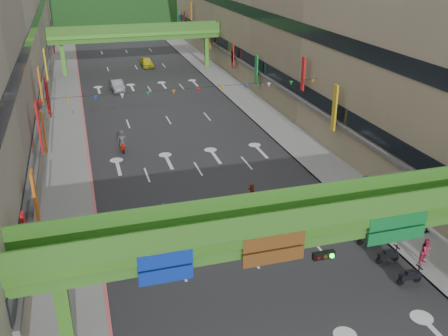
{
  "coord_description": "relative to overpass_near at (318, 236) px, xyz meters",
  "views": [
    {
      "loc": [
        -9.17,
        -12.93,
        17.85
      ],
      "look_at": [
        0.0,
        18.0,
        3.5
      ],
      "focal_mm": 40.0,
      "sensor_mm": 36.0,
      "label": 1
    }
  ],
  "objects": [
    {
      "name": "road_slab",
      "position": [
        -0.93,
        44.62,
        -5.2
      ],
      "size": [
        18.0,
        140.0,
        0.02
      ],
      "primitive_type": "cube",
      "color": "#28282B",
      "rests_on": "ground"
    },
    {
      "name": "sidewalk_left",
      "position": [
        -11.93,
        44.62,
        -5.13
      ],
      "size": [
        4.0,
        140.0,
        0.15
      ],
      "primitive_type": "cube",
      "color": "gray",
      "rests_on": "ground"
    },
    {
      "name": "sidewalk_right",
      "position": [
        10.07,
        44.62,
        -5.13
      ],
      "size": [
        4.0,
        140.0,
        0.15
      ],
      "primitive_type": "cube",
      "color": "gray",
      "rests_on": "ground"
    },
    {
      "name": "curb_left",
      "position": [
        -10.03,
        44.62,
        -5.12
      ],
      "size": [
        0.2,
        140.0,
        0.18
      ],
      "primitive_type": "cube",
      "color": "#CC5959",
      "rests_on": "ground"
    },
    {
      "name": "curb_right",
      "position": [
        8.17,
        44.62,
        -5.12
      ],
      "size": [
        0.2,
        140.0,
        0.18
      ],
      "primitive_type": "cube",
      "color": "gray",
      "rests_on": "ground"
    },
    {
      "name": "building_row_right",
      "position": [
        18.0,
        44.62,
        4.25
      ],
      "size": [
        12.8,
        95.0,
        19.0
      ],
      "color": "gray",
      "rests_on": "ground"
    },
    {
      "name": "overpass_near",
      "position": [
        0.0,
        0.0,
        0.0
      ],
      "size": [
        28.0,
        12.27,
        7.1
      ],
      "color": "#4C9E2D",
      "rests_on": "ground"
    },
    {
      "name": "overpass_far",
      "position": [
        -0.93,
        59.62,
        0.2
      ],
      "size": [
        28.0,
        2.2,
        7.1
      ],
      "color": "#4C9E2D",
      "rests_on": "ground"
    },
    {
      "name": "hill_left",
      "position": [
        -15.93,
        154.62,
        -5.21
      ],
      "size": [
        168.0,
        140.0,
        112.0
      ],
      "primitive_type": "ellipsoid",
      "color": "#1C4419",
      "rests_on": "ground"
    },
    {
      "name": "bunting_string",
      "position": [
        -0.93,
        24.62,
        0.75
      ],
      "size": [
        26.0,
        0.36,
        0.47
      ],
      "color": "black",
      "rests_on": "ground"
    },
    {
      "name": "scooter_rider_near",
      "position": [
        -5.57,
        11.43,
        -4.32
      ],
      "size": [
        0.67,
        1.6,
        1.93
      ],
      "color": "black",
      "rests_on": "ground"
    },
    {
      "name": "scooter_rider_mid",
      "position": [
        1.14,
        12.27,
        -4.09
      ],
      "size": [
        0.88,
        1.6,
        2.15
      ],
      "color": "black",
      "rests_on": "ground"
    },
    {
      "name": "scooter_rider_left",
      "position": [
        -8.43,
        7.11,
        -4.13
      ],
      "size": [
        1.09,
        1.6,
        2.13
      ],
      "color": "gray",
      "rests_on": "ground"
    },
    {
      "name": "scooter_rider_far",
      "position": [
        -6.82,
        26.58,
        -4.12
      ],
      "size": [
        0.9,
        1.6,
        2.12
      ],
      "color": "#7D0B00",
      "rests_on": "ground"
    },
    {
      "name": "parked_scooter_row",
      "position": [
        6.87,
        4.62,
        -4.68
      ],
      "size": [
        1.6,
        7.15,
        1.08
      ],
      "color": "black",
      "rests_on": "ground"
    },
    {
      "name": "car_silver",
      "position": [
        -5.23,
        48.88,
        -4.48
      ],
      "size": [
        1.88,
        4.54,
        1.46
      ],
      "primitive_type": "imported",
      "rotation": [
        0.0,
        0.0,
        0.08
      ],
      "color": "gray",
      "rests_on": "ground"
    },
    {
      "name": "car_yellow",
      "position": [
        0.82,
        62.52,
        -4.45
      ],
      "size": [
        1.89,
        4.49,
        1.52
      ],
      "primitive_type": "imported",
      "rotation": [
        0.0,
        0.0,
        0.02
      ],
      "color": "yellow",
      "rests_on": "ground"
    },
    {
      "name": "pedestrian_red",
      "position": [
        8.87,
        2.62,
        -4.35
      ],
      "size": [
        1.0,
        0.89,
        1.72
      ],
      "primitive_type": "imported",
      "rotation": [
        0.0,
        0.0,
        0.34
      ],
      "color": "#B92A4B",
      "rests_on": "ground"
    },
    {
      "name": "pedestrian_dark",
      "position": [
        11.27,
        5.71,
        -4.42
      ],
      "size": [
        0.97,
        0.52,
        1.58
      ],
      "primitive_type": "imported",
      "rotation": [
        0.0,
        0.0,
        0.15
      ],
      "color": "#23242B",
      "rests_on": "ground"
    },
    {
      "name": "pedestrian_blue",
      "position": [
        9.98,
        11.49,
        -4.31
      ],
      "size": [
        0.9,
        0.64,
        1.79
      ],
      "primitive_type": "imported",
      "rotation": [
        0.0,
        0.0,
        3.02
      ],
      "color": "#323B51",
      "rests_on": "ground"
    }
  ]
}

